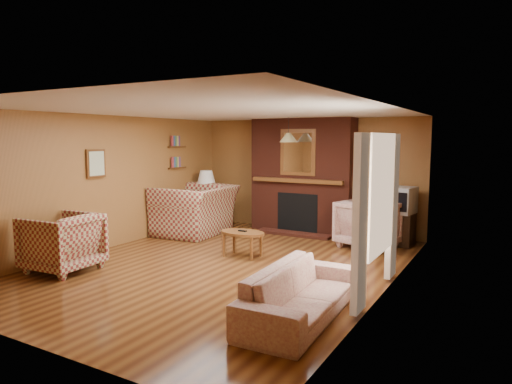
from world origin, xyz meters
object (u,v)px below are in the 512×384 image
Objects in this scene: floral_armchair at (368,224)px; plaid_loveseat at (195,210)px; fireplace at (302,177)px; side_table at (207,213)px; floral_sofa at (301,293)px; tv_stand at (398,229)px; coffee_table at (242,235)px; table_lamp at (206,184)px; crt_tv at (399,200)px; plaid_armchair at (62,242)px.

plaid_loveseat is at bearing 27.32° from floral_armchair.
fireplace is 4.00× the size of side_table.
tv_stand is at bearing -4.10° from floral_sofa.
fireplace is 1.55× the size of plaid_loveseat.
fireplace reaches higher than plaid_loveseat.
table_lamp reaches higher than coffee_table.
tv_stand is at bearing 90.00° from crt_tv.
floral_armchair is 1.59× the size of tv_stand.
floral_armchair is at bearing -2.11° from side_table.
fireplace reaches higher than side_table.
plaid_armchair is at bearing -133.35° from crt_tv.
plaid_loveseat is at bearing -71.40° from table_lamp.
floral_sofa is at bearing -92.08° from crt_tv.
floral_armchair is at bearing -131.61° from crt_tv.
crt_tv reaches higher than floral_sofa.
plaid_armchair reaches higher than floral_armchair.
floral_sofa is 2.91× the size of table_lamp.
table_lamp is (-0.15, 3.89, 0.54)m from plaid_armchair.
crt_tv reaches higher than plaid_loveseat.
coffee_table is 1.33× the size of side_table.
tv_stand is at bearing 101.30° from plaid_loveseat.
fireplace reaches higher than floral_armchair.
crt_tv is at bearing 46.69° from coffee_table.
floral_sofa is at bearing -43.35° from side_table.
table_lamp is (0.00, 0.00, 0.67)m from side_table.
plaid_armchair is 2.80m from coffee_table.
fireplace is at bearing 174.70° from crt_tv.
fireplace is 4.01× the size of tv_stand.
table_lamp is at bearing -165.76° from plaid_loveseat.
floral_armchair is 1.19× the size of coffee_table.
coffee_table is at bearing -133.31° from crt_tv.
fireplace is 2.18m from table_lamp.
plaid_armchair is 5.18m from floral_armchair.
side_table is 1.00× the size of tv_stand.
plaid_loveseat reaches higher than floral_sofa.
coffee_table is at bearing -130.73° from tv_stand.
coffee_table is (-0.02, -2.39, -0.81)m from fireplace.
floral_armchair is at bearing 95.55° from plaid_loveseat.
crt_tv is (0.15, 4.12, 0.56)m from floral_sofa.
side_table is at bearing -165.71° from fireplace.
table_lamp is at bearing 44.63° from floral_sofa.
plaid_loveseat is at bearing 49.02° from floral_sofa.
plaid_armchair is 1.01× the size of floral_armchair.
crt_tv is (4.00, 4.24, 0.41)m from plaid_armchair.
side_table is 0.90× the size of table_lamp.
plaid_armchair is 1.20× the size of coffee_table.
plaid_armchair is at bearing 89.72° from floral_sofa.
plaid_loveseat is 2.57× the size of side_table.
coffee_table is (1.83, -1.11, -0.13)m from plaid_loveseat.
coffee_table is 1.33× the size of tv_stand.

